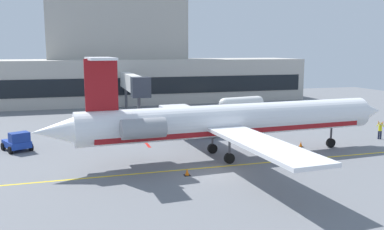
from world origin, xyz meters
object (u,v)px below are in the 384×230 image
Objects in this scene: belt_loader at (204,128)px; marshaller at (380,130)px; baggage_tug at (125,124)px; fuel_tank at (242,103)px; pushback_tractor at (18,142)px; regional_jet at (229,121)px.

belt_loader is 1.95× the size of marshaller.
fuel_tank is at bearing 30.22° from baggage_tug.
baggage_tug is 28.47m from marshaller.
baggage_tug is at bearing 154.74° from marshaller.
fuel_tank is 24.49m from marshaller.
pushback_tractor is at bearing 171.19° from marshaller.
baggage_tug is 0.89× the size of belt_loader.
regional_jet is 8.76× the size of belt_loader.
marshaller is (18.44, 2.35, -2.34)m from regional_jet.
fuel_tank is (20.01, 11.65, 0.32)m from baggage_tug.
baggage_tug is (-7.31, 14.50, -2.42)m from regional_jet.
baggage_tug is at bearing -149.78° from fuel_tank.
baggage_tug is at bearing 30.25° from pushback_tractor.
belt_loader is 18.92m from marshaller.
marshaller is at bearing -20.18° from belt_loader.
pushback_tractor is at bearing -149.75° from baggage_tug.
regional_jet is at bearing -172.74° from marshaller.
pushback_tractor is 35.95m from fuel_tank.
baggage_tug is 12.80m from pushback_tractor.
fuel_tank is at bearing 64.10° from regional_jet.
belt_loader reaches higher than fuel_tank.
fuel_tank is (31.06, 18.10, 0.37)m from pushback_tractor.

